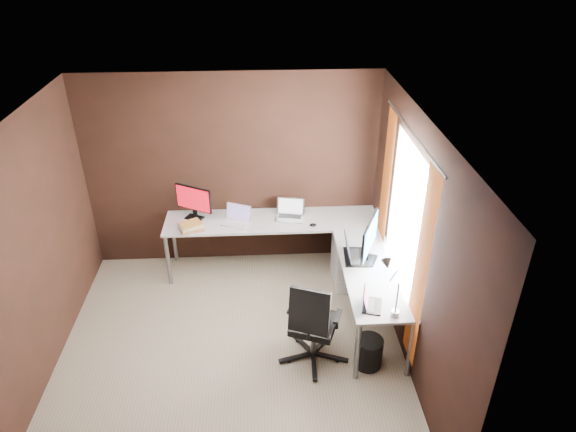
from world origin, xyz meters
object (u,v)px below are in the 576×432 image
object	(u,v)px
office_chair	(313,337)
wastebasket	(368,352)
monitor_left	(194,201)
laptop_silver	(290,213)
laptop_black_small	(370,303)
book_stack	(191,227)
laptop_white	(237,219)
desk_lamp	(390,280)
drawer_pedestal	(350,262)
laptop_black_big	(353,254)
monitor_right	(370,238)

from	to	relation	value
office_chair	wastebasket	bearing A→B (deg)	9.50
monitor_left	wastebasket	world-z (taller)	monitor_left
laptop_silver	laptop_black_small	world-z (taller)	laptop_silver
office_chair	wastebasket	size ratio (longest dim) A/B	3.07
laptop_silver	book_stack	size ratio (longest dim) A/B	1.17
laptop_white	laptop_black_small	world-z (taller)	laptop_white
desk_lamp	office_chair	bearing A→B (deg)	-178.15
drawer_pedestal	laptop_white	distance (m)	1.50
drawer_pedestal	laptop_black_big	size ratio (longest dim) A/B	1.51
monitor_left	wastebasket	xyz separation A→B (m)	(1.88, -1.84, -0.81)
laptop_silver	laptop_black_small	bearing A→B (deg)	-58.30
laptop_silver	laptop_black_big	world-z (taller)	laptop_black_big
laptop_white	wastebasket	bearing A→B (deg)	-28.45
laptop_black_big	laptop_black_small	bearing A→B (deg)	-173.93
laptop_black_big	wastebasket	size ratio (longest dim) A/B	1.22
drawer_pedestal	monitor_left	bearing A→B (deg)	166.69
monitor_left	laptop_white	world-z (taller)	monitor_left
office_chair	monitor_left	bearing A→B (deg)	147.79
monitor_left	desk_lamp	size ratio (longest dim) A/B	0.76
monitor_left	monitor_right	world-z (taller)	monitor_right
office_chair	wastebasket	distance (m)	0.59
drawer_pedestal	book_stack	world-z (taller)	book_stack
laptop_black_big	book_stack	world-z (taller)	laptop_black_big
laptop_silver	wastebasket	xyz separation A→B (m)	(0.69, -1.80, -0.62)
desk_lamp	laptop_silver	bearing A→B (deg)	128.41
monitor_right	laptop_black_big	size ratio (longest dim) A/B	1.44
laptop_silver	office_chair	size ratio (longest dim) A/B	0.39
monitor_left	office_chair	size ratio (longest dim) A/B	0.45
office_chair	wastebasket	xyz separation A→B (m)	(0.56, -0.11, -0.13)
book_stack	desk_lamp	world-z (taller)	desk_lamp
monitor_right	desk_lamp	size ratio (longest dim) A/B	0.97
laptop_white	monitor_right	bearing A→B (deg)	-8.49
drawer_pedestal	wastebasket	bearing A→B (deg)	-91.39
laptop_white	wastebasket	size ratio (longest dim) A/B	1.19
laptop_black_big	book_stack	size ratio (longest dim) A/B	1.20
desk_lamp	wastebasket	world-z (taller)	desk_lamp
office_chair	laptop_black_big	bearing A→B (deg)	76.61
laptop_white	laptop_black_big	xyz separation A→B (m)	(1.30, -0.83, 0.01)
laptop_black_small	book_stack	distance (m)	2.41
laptop_silver	desk_lamp	xyz separation A→B (m)	(0.81, -1.84, 0.32)
laptop_silver	book_stack	bearing A→B (deg)	-157.93
laptop_white	desk_lamp	world-z (taller)	desk_lamp
drawer_pedestal	wastebasket	distance (m)	1.40
drawer_pedestal	desk_lamp	xyz separation A→B (m)	(0.08, -1.44, 0.80)
monitor_left	book_stack	size ratio (longest dim) A/B	1.35
monitor_right	office_chair	bearing A→B (deg)	160.92
laptop_black_small	wastebasket	xyz separation A→B (m)	(0.03, -0.04, -0.61)
laptop_white	laptop_silver	size ratio (longest dim) A/B	1.00
drawer_pedestal	wastebasket	xyz separation A→B (m)	(-0.03, -1.39, -0.14)
laptop_silver	laptop_black_small	distance (m)	1.88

